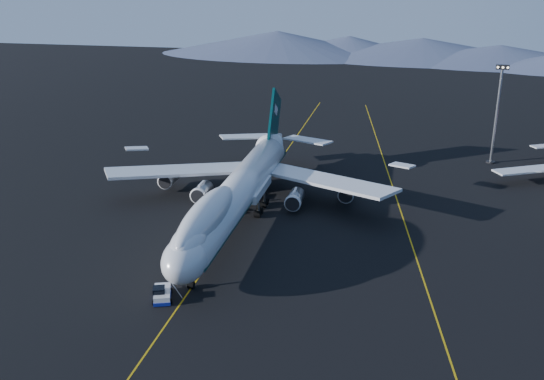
# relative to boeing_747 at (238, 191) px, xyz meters

# --- Properties ---
(ground) EXTENTS (500.00, 500.00, 0.00)m
(ground) POSITION_rel_boeing_747_xyz_m (-0.00, -0.03, -5.81)
(ground) COLOR black
(ground) RESTS_ON ground
(taxiway_line_main) EXTENTS (0.25, 220.00, 0.01)m
(taxiway_line_main) POSITION_rel_boeing_747_xyz_m (-0.00, -0.03, -5.80)
(taxiway_line_main) COLOR #C89B0B
(taxiway_line_main) RESTS_ON ground
(taxiway_line_side) EXTENTS (28.08, 198.09, 0.01)m
(taxiway_line_side) POSITION_rel_boeing_747_xyz_m (30.00, 9.97, -5.80)
(taxiway_line_side) COLOR #C89B0B
(taxiway_line_side) RESTS_ON ground
(boeing_747) EXTENTS (59.62, 72.43, 19.37)m
(boeing_747) POSITION_rel_boeing_747_xyz_m (0.00, 0.00, 0.00)
(boeing_747) COLOR silver
(boeing_747) RESTS_ON ground
(pushback_tug) EXTENTS (3.90, 5.31, 2.08)m
(pushback_tug) POSITION_rel_boeing_747_xyz_m (-3.00, -30.26, -5.16)
(pushback_tug) COLOR silver
(pushback_tug) RESTS_ON ground
(floodlight_mast) EXTENTS (2.93, 2.20, 23.72)m
(floodlight_mast) POSITION_rel_boeing_747_xyz_m (50.71, 48.01, 6.20)
(floodlight_mast) COLOR black
(floodlight_mast) RESTS_ON ground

